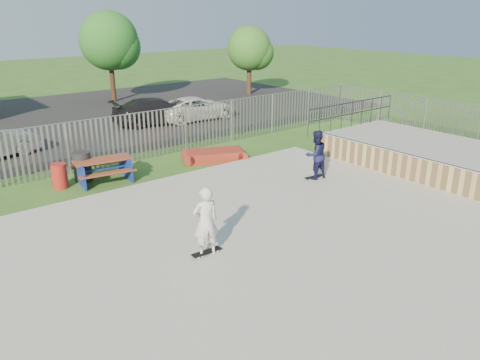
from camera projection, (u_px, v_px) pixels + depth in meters
ground at (254, 248)px, 12.28m from camera, size 120.00×120.00×0.00m
concrete_slab at (254, 246)px, 12.25m from camera, size 15.00×12.00×0.15m
quarter_pipe at (421, 155)px, 18.42m from camera, size 5.50×7.05×2.19m
fence at (190, 164)px, 15.90m from camera, size 26.04×16.02×2.00m
picnic_table at (103, 170)px, 17.08m from camera, size 2.21×1.91×0.85m
funbox at (214, 156)px, 19.49m from camera, size 2.48×1.94×0.44m
trash_bin_red at (59, 176)px, 16.39m from camera, size 0.53×0.53×0.88m
trash_bin_grey at (82, 166)px, 17.11m from camera, size 0.64×0.64×1.07m
parking_lot at (36, 123)px, 26.27m from camera, size 40.00×18.00×0.02m
car_dark at (157, 111)px, 25.78m from camera, size 5.22×2.92×1.43m
car_white at (197, 108)px, 26.87m from camera, size 4.75×2.31×1.30m
tree_mid at (109, 41)px, 31.33m from camera, size 3.92×3.92×6.04m
tree_right at (249, 49)px, 34.48m from camera, size 3.24×3.24×5.00m
skateboard_a at (314, 177)px, 17.02m from camera, size 0.82×0.29×0.08m
skateboard_b at (207, 253)px, 11.67m from camera, size 0.81×0.23×0.08m
skater_navy at (316, 155)px, 16.74m from camera, size 0.94×0.77×1.78m
skater_white at (206, 222)px, 11.38m from camera, size 0.73×0.56×1.78m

